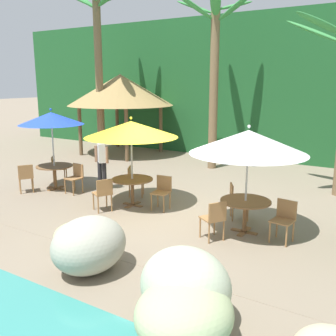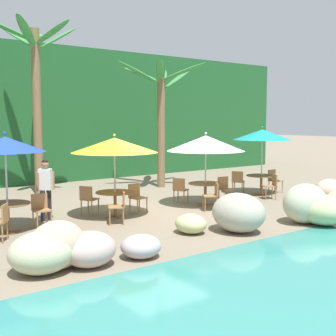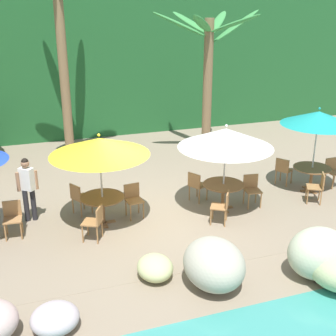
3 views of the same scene
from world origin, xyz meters
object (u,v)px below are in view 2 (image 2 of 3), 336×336
at_px(dining_table_yellow, 115,196).
at_px(umbrella_teal, 262,135).
at_px(dining_table_teal, 261,179).
at_px(palm_tree_third, 161,101).
at_px(waiter_in_white, 45,185).
at_px(chair_teal_left, 272,185).
at_px(chair_white_inland, 180,189).
at_px(umbrella_blue, 5,144).
at_px(chair_teal_seaward, 274,179).
at_px(chair_yellow_inland, 88,198).
at_px(dining_table_white, 205,187).
at_px(chair_blue_seaward, 41,208).
at_px(chair_teal_inland, 238,181).
at_px(chair_white_left, 213,194).
at_px(chair_yellow_left, 120,205).
at_px(umbrella_white, 206,143).
at_px(palm_tree_second, 36,80).
at_px(chair_blue_left, 0,220).
at_px(chair_yellow_seaward, 136,196).
at_px(chair_white_seaward, 225,188).
at_px(dining_table_blue, 7,208).
at_px(umbrella_yellow, 114,145).

distance_m(dining_table_yellow, umbrella_teal, 6.47).
distance_m(dining_table_teal, palm_tree_third, 5.17).
distance_m(palm_tree_third, waiter_in_white, 7.51).
xyz_separation_m(umbrella_teal, dining_table_teal, (0.00, 0.00, -1.61)).
bearing_deg(chair_teal_left, chair_white_inland, 159.62).
relative_size(umbrella_blue, chair_teal_seaward, 2.86).
relative_size(chair_yellow_inland, umbrella_teal, 0.34).
bearing_deg(umbrella_teal, palm_tree_third, 113.62).
xyz_separation_m(chair_yellow_inland, dining_table_white, (3.73, -0.92, 0.10)).
distance_m(chair_blue_seaward, chair_teal_left, 8.11).
xyz_separation_m(chair_teal_seaward, palm_tree_third, (-2.55, 3.79, 3.03)).
bearing_deg(chair_blue_seaward, dining_table_white, -3.20).
height_order(chair_blue_seaward, chair_teal_inland, same).
relative_size(chair_blue_seaward, chair_white_left, 1.00).
xyz_separation_m(chair_yellow_left, dining_table_white, (3.56, 0.57, 0.10)).
bearing_deg(chair_yellow_inland, palm_tree_third, 33.03).
bearing_deg(dining_table_yellow, chair_yellow_left, -112.39).
xyz_separation_m(umbrella_white, palm_tree_second, (-3.41, 5.51, 2.18)).
distance_m(chair_blue_left, palm_tree_third, 9.73).
relative_size(palm_tree_third, waiter_in_white, 3.01).
xyz_separation_m(chair_white_inland, chair_white_left, (0.12, -1.46, 0.00)).
bearing_deg(chair_blue_left, umbrella_blue, 61.82).
bearing_deg(chair_white_inland, chair_yellow_left, -157.57).
height_order(chair_yellow_seaward, chair_teal_left, same).
height_order(chair_blue_left, chair_teal_left, same).
bearing_deg(palm_tree_third, chair_white_seaward, -96.27).
distance_m(umbrella_white, chair_white_inland, 1.74).
xyz_separation_m(dining_table_white, waiter_in_white, (-4.97, 1.00, 0.37)).
bearing_deg(chair_yellow_inland, chair_teal_left, -12.34).
distance_m(dining_table_blue, chair_blue_left, 0.86).
relative_size(chair_yellow_inland, palm_tree_second, 0.14).
xyz_separation_m(chair_blue_left, dining_table_teal, (9.68, 0.78, 0.10)).
bearing_deg(chair_white_left, umbrella_blue, 169.96).
height_order(umbrella_yellow, chair_teal_left, umbrella_yellow).
relative_size(dining_table_white, chair_white_left, 1.26).
relative_size(chair_blue_seaward, chair_white_seaward, 1.00).
relative_size(umbrella_yellow, chair_white_seaward, 2.80).
bearing_deg(chair_yellow_seaward, chair_yellow_inland, 158.44).
relative_size(chair_blue_seaward, umbrella_teal, 0.34).
relative_size(dining_table_yellow, dining_table_white, 1.00).
bearing_deg(chair_yellow_seaward, dining_table_teal, -1.01).
bearing_deg(dining_table_white, dining_table_yellow, 176.10).
relative_size(dining_table_blue, chair_yellow_inland, 1.26).
distance_m(umbrella_yellow, dining_table_teal, 6.43).
bearing_deg(chair_white_seaward, umbrella_yellow, 176.63).
bearing_deg(umbrella_white, palm_tree_third, 72.58).
relative_size(umbrella_blue, chair_blue_left, 2.86).
relative_size(chair_yellow_inland, dining_table_teal, 0.79).
bearing_deg(chair_white_seaward, dining_table_teal, 8.34).
relative_size(umbrella_yellow, chair_yellow_inland, 2.80).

